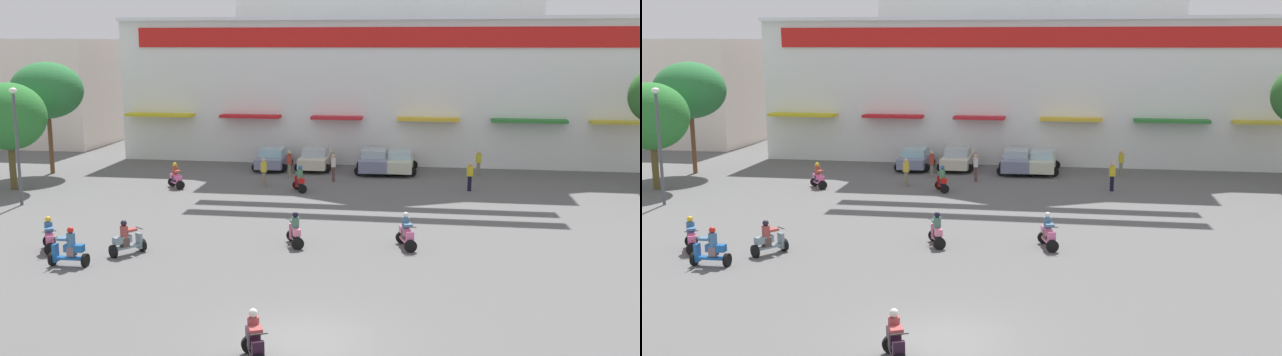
% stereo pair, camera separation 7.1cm
% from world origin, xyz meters
% --- Properties ---
extents(ground_plane, '(128.00, 128.00, 0.00)m').
position_xyz_m(ground_plane, '(0.00, 13.00, 0.00)').
color(ground_plane, '#5B5B5A').
extents(colonial_building, '(37.90, 17.40, 20.89)m').
position_xyz_m(colonial_building, '(0.00, 36.34, 8.74)').
color(colonial_building, white).
rests_on(colonial_building, ground).
extents(flank_building_left, '(12.92, 8.38, 8.75)m').
position_xyz_m(flank_building_left, '(-30.01, 36.86, 4.37)').
color(flank_building_left, silver).
rests_on(flank_building_left, ground).
extents(plaza_tree_0, '(4.25, 4.13, 6.23)m').
position_xyz_m(plaza_tree_0, '(-20.64, 18.43, 4.27)').
color(plaza_tree_0, brown).
rests_on(plaza_tree_0, ground).
extents(plaza_tree_2, '(4.61, 4.35, 7.26)m').
position_xyz_m(plaza_tree_2, '(-21.19, 23.71, 5.42)').
color(plaza_tree_2, brown).
rests_on(plaza_tree_2, ground).
extents(parked_car_0, '(2.52, 4.19, 1.43)m').
position_xyz_m(parked_car_0, '(-7.23, 27.58, 0.73)').
color(parked_car_0, slate).
rests_on(parked_car_0, ground).
extents(parked_car_1, '(2.50, 4.22, 1.49)m').
position_xyz_m(parked_car_1, '(-4.34, 27.89, 0.75)').
color(parked_car_1, beige).
rests_on(parked_car_1, ground).
extents(parked_car_2, '(2.52, 3.99, 1.57)m').
position_xyz_m(parked_car_2, '(-0.33, 27.24, 0.79)').
color(parked_car_2, slate).
rests_on(parked_car_2, ground).
extents(parked_car_3, '(2.29, 4.44, 1.47)m').
position_xyz_m(parked_car_3, '(1.38, 27.59, 0.75)').
color(parked_car_3, beige).
rests_on(parked_car_3, ground).
extents(scooter_rider_0, '(1.31, 1.37, 1.51)m').
position_xyz_m(scooter_rider_0, '(-11.46, 20.42, 0.61)').
color(scooter_rider_0, black).
rests_on(scooter_rider_0, ground).
extents(scooter_rider_1, '(1.27, 1.48, 1.45)m').
position_xyz_m(scooter_rider_1, '(-8.62, 7.22, 0.59)').
color(scooter_rider_1, black).
rests_on(scooter_rider_1, ground).
extents(scooter_rider_3, '(0.96, 1.57, 1.51)m').
position_xyz_m(scooter_rider_3, '(2.49, 9.99, 0.62)').
color(scooter_rider_3, black).
rests_on(scooter_rider_3, ground).
extents(scooter_rider_4, '(1.04, 1.41, 1.55)m').
position_xyz_m(scooter_rider_4, '(-4.03, 20.54, 0.63)').
color(scooter_rider_4, black).
rests_on(scooter_rider_4, ground).
extents(scooter_rider_5, '(1.49, 0.56, 1.55)m').
position_xyz_m(scooter_rider_5, '(-10.16, 5.43, 0.64)').
color(scooter_rider_5, black).
rests_on(scooter_rider_5, ground).
extents(scooter_rider_6, '(1.23, 1.53, 1.45)m').
position_xyz_m(scooter_rider_6, '(-11.96, 7.17, 0.59)').
color(scooter_rider_6, black).
rests_on(scooter_rider_6, ground).
extents(scooter_rider_7, '(1.07, 1.54, 1.49)m').
position_xyz_m(scooter_rider_7, '(-1.07, -1.60, 0.62)').
color(scooter_rider_7, black).
rests_on(scooter_rider_7, ground).
extents(scooter_rider_8, '(1.01, 1.56, 1.49)m').
position_xyz_m(scooter_rider_8, '(-2.15, 9.56, 0.61)').
color(scooter_rider_8, black).
rests_on(scooter_rider_8, ground).
extents(pedestrian_0, '(0.50, 0.50, 1.68)m').
position_xyz_m(pedestrian_0, '(6.43, 27.18, 0.96)').
color(pedestrian_0, slate).
rests_on(pedestrian_0, ground).
extents(pedestrian_1, '(0.38, 0.38, 1.72)m').
position_xyz_m(pedestrian_1, '(-2.53, 23.82, 1.00)').
color(pedestrian_1, brown).
rests_on(pedestrian_1, ground).
extents(pedestrian_2, '(0.38, 0.38, 1.72)m').
position_xyz_m(pedestrian_2, '(-5.47, 24.63, 0.99)').
color(pedestrian_2, '#6E6E5B').
rests_on(pedestrian_2, ground).
extents(pedestrian_3, '(0.41, 0.41, 1.69)m').
position_xyz_m(pedestrian_3, '(5.65, 22.21, 0.96)').
color(pedestrian_3, black).
rests_on(pedestrian_3, ground).
extents(pedestrian_4, '(0.47, 0.47, 1.69)m').
position_xyz_m(pedestrian_4, '(-6.45, 21.77, 0.96)').
color(pedestrian_4, '#7B725C').
rests_on(pedestrian_4, ground).
extents(streetlamp_near, '(0.40, 0.40, 6.18)m').
position_xyz_m(streetlamp_near, '(-17.92, 14.79, 3.65)').
color(streetlamp_near, '#474C51').
rests_on(streetlamp_near, ground).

